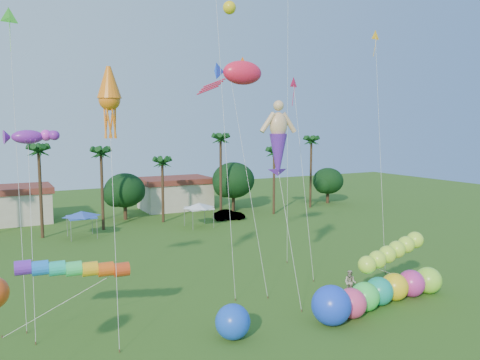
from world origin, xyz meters
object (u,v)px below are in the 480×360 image
car_b (229,215)px  spectator_b (350,283)px  blue_ball (233,322)px  caterpillar_inflatable (376,293)px

car_b → spectator_b: spectator_b is taller
spectator_b → blue_ball: blue_ball is taller
spectator_b → caterpillar_inflatable: bearing=-36.2°
spectator_b → blue_ball: 11.37m
caterpillar_inflatable → blue_ball: size_ratio=5.96×
spectator_b → blue_ball: bearing=-109.5°
car_b → blue_ball: size_ratio=1.97×
caterpillar_inflatable → blue_ball: bearing=170.6°
car_b → spectator_b: size_ratio=2.22×
blue_ball → car_b: bearing=63.6°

